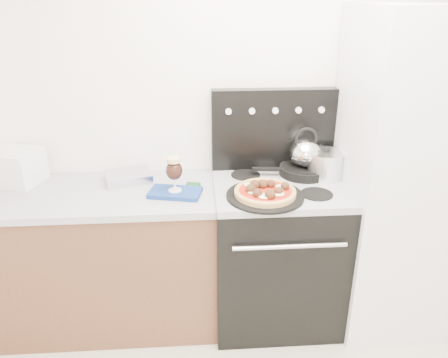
{
  "coord_description": "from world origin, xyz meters",
  "views": [
    {
      "loc": [
        -0.4,
        -1.11,
        1.95
      ],
      "look_at": [
        -0.25,
        1.05,
        1.02
      ],
      "focal_mm": 35.0,
      "sensor_mm": 36.0,
      "label": 1
    }
  ],
  "objects": [
    {
      "name": "room_shell",
      "position": [
        0.0,
        0.29,
        1.25
      ],
      "size": [
        3.52,
        3.01,
        2.52
      ],
      "color": "beige",
      "rests_on": "ground"
    },
    {
      "name": "base_cabinet",
      "position": [
        -1.02,
        1.2,
        0.43
      ],
      "size": [
        1.45,
        0.6,
        0.86
      ],
      "primitive_type": "cube",
      "color": "brown",
      "rests_on": "ground"
    },
    {
      "name": "stove_body",
      "position": [
        0.08,
        1.18,
        0.44
      ],
      "size": [
        0.76,
        0.65,
        0.88
      ],
      "primitive_type": "cube",
      "color": "black",
      "rests_on": "ground"
    },
    {
      "name": "backguard",
      "position": [
        0.08,
        1.45,
        1.17
      ],
      "size": [
        0.76,
        0.08,
        0.5
      ],
      "primitive_type": "cube",
      "color": "black",
      "rests_on": "cooktop"
    },
    {
      "name": "pizza_pan",
      "position": [
        -0.03,
        1.01,
        0.93
      ],
      "size": [
        0.48,
        0.48,
        0.01
      ],
      "primitive_type": "cylinder",
      "rotation": [
        0.0,
        0.0,
        -0.13
      ],
      "color": "black",
      "rests_on": "cooktop"
    },
    {
      "name": "toaster_oven",
      "position": [
        -1.49,
        1.37,
        1.0
      ],
      "size": [
        0.38,
        0.32,
        0.2
      ],
      "primitive_type": "cube",
      "rotation": [
        0.0,
        0.0,
        -0.3
      ],
      "color": "white",
      "rests_on": "countertop"
    },
    {
      "name": "cooktop",
      "position": [
        0.08,
        1.18,
        0.9
      ],
      "size": [
        0.76,
        0.65,
        0.04
      ],
      "primitive_type": "cube",
      "color": "#ADADB2",
      "rests_on": "stove_body"
    },
    {
      "name": "fridge",
      "position": [
        0.78,
        1.15,
        0.95
      ],
      "size": [
        0.64,
        0.68,
        1.9
      ],
      "primitive_type": "cube",
      "color": "silver",
      "rests_on": "ground"
    },
    {
      "name": "oven_mitt",
      "position": [
        -0.52,
        1.12,
        0.91
      ],
      "size": [
        0.32,
        0.22,
        0.02
      ],
      "primitive_type": "cube",
      "rotation": [
        0.0,
        0.0,
        -0.22
      ],
      "color": "navy",
      "rests_on": "countertop"
    },
    {
      "name": "countertop",
      "position": [
        -1.02,
        1.2,
        0.88
      ],
      "size": [
        1.48,
        0.63,
        0.04
      ],
      "primitive_type": "cube",
      "color": "#ACACB3",
      "rests_on": "base_cabinet"
    },
    {
      "name": "beer_glass",
      "position": [
        -0.52,
        1.12,
        1.03
      ],
      "size": [
        0.11,
        0.11,
        0.2
      ],
      "primitive_type": null,
      "rotation": [
        0.0,
        0.0,
        0.19
      ],
      "color": "black",
      "rests_on": "oven_mitt"
    },
    {
      "name": "foil_sheet",
      "position": [
        -0.81,
        1.33,
        0.93
      ],
      "size": [
        0.31,
        0.26,
        0.05
      ],
      "primitive_type": "cube",
      "rotation": [
        0.0,
        0.0,
        0.26
      ],
      "color": "silver",
      "rests_on": "countertop"
    },
    {
      "name": "skillet",
      "position": [
        0.26,
        1.31,
        0.95
      ],
      "size": [
        0.33,
        0.33,
        0.05
      ],
      "primitive_type": "cylinder",
      "rotation": [
        0.0,
        0.0,
        -0.11
      ],
      "color": "black",
      "rests_on": "cooktop"
    },
    {
      "name": "tea_kettle",
      "position": [
        0.26,
        1.31,
        1.08
      ],
      "size": [
        0.19,
        0.19,
        0.21
      ],
      "primitive_type": null,
      "rotation": [
        0.0,
        0.0,
        -0.01
      ],
      "color": "silver",
      "rests_on": "skillet"
    },
    {
      "name": "pizza",
      "position": [
        -0.03,
        1.01,
        0.96
      ],
      "size": [
        0.4,
        0.4,
        0.05
      ],
      "primitive_type": null,
      "rotation": [
        0.0,
        0.0,
        0.24
      ],
      "color": "tan",
      "rests_on": "pizza_pan"
    },
    {
      "name": "stock_pot",
      "position": [
        0.37,
        1.26,
        1.0
      ],
      "size": [
        0.23,
        0.23,
        0.15
      ],
      "primitive_type": "cylinder",
      "rotation": [
        0.0,
        0.0,
        -0.09
      ],
      "color": "silver",
      "rests_on": "cooktop"
    }
  ]
}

